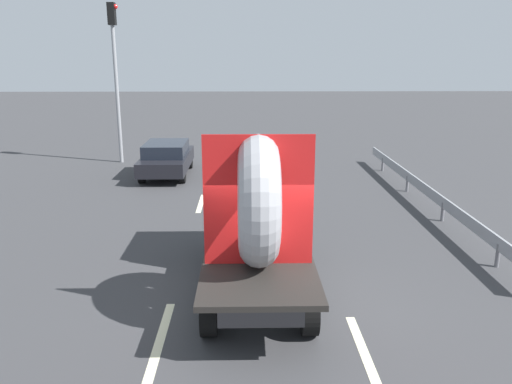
{
  "coord_description": "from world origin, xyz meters",
  "views": [
    {
      "loc": [
        -0.45,
        -9.08,
        4.63
      ],
      "look_at": [
        -0.23,
        1.53,
        1.8
      ],
      "focal_mm": 36.01,
      "sensor_mm": 36.0,
      "label": 1
    }
  ],
  "objects": [
    {
      "name": "ground_plane",
      "position": [
        0.0,
        0.0,
        0.0
      ],
      "size": [
        120.0,
        120.0,
        0.0
      ],
      "primitive_type": "plane",
      "color": "#38383A"
    },
    {
      "name": "distant_sedan",
      "position": [
        -3.58,
        10.95,
        0.71
      ],
      "size": [
        1.75,
        4.08,
        1.33
      ],
      "color": "black",
      "rests_on": "ground_plane"
    },
    {
      "name": "lane_dash_right_near",
      "position": [
        1.44,
        -1.81,
        0.0
      ],
      "size": [
        0.16,
        2.31,
        0.01
      ],
      "primitive_type": "cube",
      "rotation": [
        0.0,
        0.0,
        1.57
      ],
      "color": "beige",
      "rests_on": "ground_plane"
    },
    {
      "name": "lane_dash_left_far",
      "position": [
        -1.91,
        6.89,
        0.0
      ],
      "size": [
        0.16,
        2.1,
        0.01
      ],
      "primitive_type": "cube",
      "rotation": [
        0.0,
        0.0,
        1.57
      ],
      "color": "beige",
      "rests_on": "ground_plane"
    },
    {
      "name": "traffic_light",
      "position": [
        -6.01,
        13.63,
        4.33
      ],
      "size": [
        0.42,
        0.36,
        6.76
      ],
      "color": "gray",
      "rests_on": "ground_plane"
    },
    {
      "name": "lane_dash_right_far",
      "position": [
        1.44,
        7.0,
        0.0
      ],
      "size": [
        0.16,
        2.48,
        0.01
      ],
      "primitive_type": "cube",
      "rotation": [
        0.0,
        0.0,
        1.57
      ],
      "color": "beige",
      "rests_on": "ground_plane"
    },
    {
      "name": "flatbed_truck",
      "position": [
        -0.23,
        1.06,
        1.63
      ],
      "size": [
        2.02,
        5.54,
        3.37
      ],
      "color": "black",
      "rests_on": "ground_plane"
    },
    {
      "name": "lane_dash_left_near",
      "position": [
        -1.91,
        -1.39,
        0.0
      ],
      "size": [
        0.16,
        2.65,
        0.01
      ],
      "primitive_type": "cube",
      "rotation": [
        0.0,
        0.0,
        1.57
      ],
      "color": "beige",
      "rests_on": "ground_plane"
    },
    {
      "name": "guardrail",
      "position": [
        5.22,
        6.59,
        0.53
      ],
      "size": [
        0.1,
        13.32,
        0.71
      ],
      "color": "gray",
      "rests_on": "ground_plane"
    }
  ]
}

